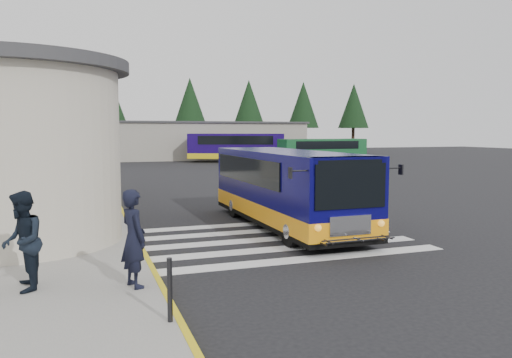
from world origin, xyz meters
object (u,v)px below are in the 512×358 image
object	(u,v)px
bollard	(170,290)
far_bus_b	(322,150)
pedestrian_b	(22,241)
transit_bus	(286,191)
far_bus_a	(237,146)
pedestrian_a	(134,238)

from	to	relation	value
bollard	far_bus_b	world-z (taller)	far_bus_b
pedestrian_b	far_bus_b	distance (m)	38.41
transit_bus	far_bus_b	size ratio (longest dim) A/B	1.08
far_bus_b	bollard	bearing A→B (deg)	149.54
bollard	far_bus_a	distance (m)	43.10
transit_bus	far_bus_b	bearing A→B (deg)	60.33
transit_bus	far_bus_a	size ratio (longest dim) A/B	0.88
pedestrian_b	pedestrian_a	bearing A→B (deg)	74.16
pedestrian_a	pedestrian_b	size ratio (longest dim) A/B	1.01
transit_bus	bollard	xyz separation A→B (m)	(-5.00, -7.28, -0.53)
pedestrian_b	far_bus_b	bearing A→B (deg)	141.57
pedestrian_b	bollard	distance (m)	3.37
far_bus_b	pedestrian_b	bearing A→B (deg)	144.74
pedestrian_b	far_bus_a	distance (m)	41.63
pedestrian_a	pedestrian_b	bearing A→B (deg)	57.00
pedestrian_b	bollard	xyz separation A→B (m)	(2.31, -2.42, -0.42)
pedestrian_b	far_bus_a	size ratio (longest dim) A/B	0.19
pedestrian_a	pedestrian_b	world-z (taller)	pedestrian_a
transit_bus	pedestrian_b	size ratio (longest dim) A/B	4.73
transit_bus	pedestrian_b	xyz separation A→B (m)	(-7.31, -4.86, -0.10)
pedestrian_a	bollard	size ratio (longest dim) A/B	1.85
bollard	far_bus_b	xyz separation A→B (m)	(19.76, 33.86, 0.70)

